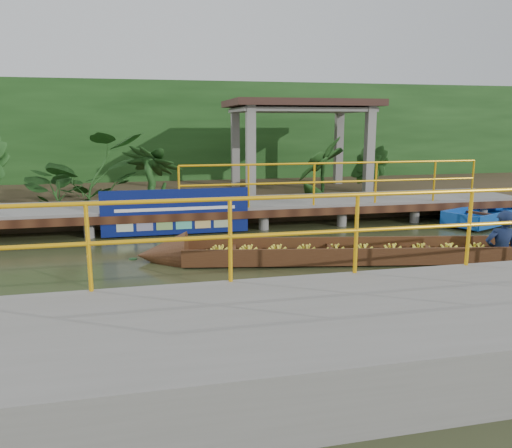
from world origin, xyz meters
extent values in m
plane|color=#2C3319|center=(0.00, 0.00, 0.00)|extent=(80.00, 80.00, 0.00)
cube|color=#362C1B|center=(0.00, 7.50, 0.23)|extent=(30.00, 8.00, 0.45)
cube|color=slate|center=(0.00, 3.50, 0.50)|extent=(16.00, 2.00, 0.15)
cube|color=black|center=(0.00, 2.50, 0.42)|extent=(16.00, 0.12, 0.18)
cylinder|color=#ECA50C|center=(2.75, 2.55, 1.57)|extent=(7.50, 0.05, 0.05)
cylinder|color=#ECA50C|center=(2.75, 2.55, 1.12)|extent=(7.50, 0.05, 0.05)
cylinder|color=#ECA50C|center=(2.75, 2.55, 1.07)|extent=(0.05, 0.05, 1.00)
cylinder|color=slate|center=(-4.00, 2.70, 0.22)|extent=(0.24, 0.24, 0.55)
cylinder|color=slate|center=(-4.00, 4.30, 0.22)|extent=(0.24, 0.24, 0.55)
cylinder|color=slate|center=(-2.00, 2.70, 0.22)|extent=(0.24, 0.24, 0.55)
cylinder|color=slate|center=(-2.00, 4.30, 0.22)|extent=(0.24, 0.24, 0.55)
cylinder|color=slate|center=(0.00, 2.70, 0.22)|extent=(0.24, 0.24, 0.55)
cylinder|color=slate|center=(0.00, 4.30, 0.22)|extent=(0.24, 0.24, 0.55)
cylinder|color=slate|center=(2.00, 2.70, 0.22)|extent=(0.24, 0.24, 0.55)
cylinder|color=slate|center=(2.00, 4.30, 0.22)|extent=(0.24, 0.24, 0.55)
cylinder|color=slate|center=(4.00, 2.70, 0.22)|extent=(0.24, 0.24, 0.55)
cylinder|color=slate|center=(4.00, 4.30, 0.22)|extent=(0.24, 0.24, 0.55)
cylinder|color=slate|center=(6.00, 2.70, 0.22)|extent=(0.24, 0.24, 0.55)
cylinder|color=slate|center=(6.00, 4.30, 0.22)|extent=(0.24, 0.24, 0.55)
cylinder|color=slate|center=(0.00, 2.70, 0.22)|extent=(0.24, 0.24, 0.55)
cube|color=slate|center=(1.00, -4.20, 0.30)|extent=(18.00, 2.40, 0.70)
cylinder|color=#ECA50C|center=(1.00, -3.05, 1.65)|extent=(10.00, 0.05, 0.05)
cylinder|color=#ECA50C|center=(1.00, -3.05, 1.20)|extent=(10.00, 0.05, 0.05)
cylinder|color=#ECA50C|center=(1.00, -3.05, 1.15)|extent=(0.05, 0.05, 1.00)
cube|color=slate|center=(1.20, 5.10, 1.60)|extent=(0.25, 0.25, 2.80)
cube|color=slate|center=(4.80, 5.10, 1.60)|extent=(0.25, 0.25, 2.80)
cube|color=slate|center=(1.20, 7.50, 1.60)|extent=(0.25, 0.25, 2.80)
cube|color=slate|center=(4.80, 7.50, 1.60)|extent=(0.25, 0.25, 2.80)
cube|color=slate|center=(3.00, 6.30, 2.90)|extent=(4.00, 2.60, 0.12)
cube|color=#37211B|center=(3.00, 6.30, 3.10)|extent=(4.40, 3.00, 0.20)
cube|color=#173A12|center=(0.00, 10.00, 2.00)|extent=(30.00, 0.80, 4.00)
cube|color=#3D2010|center=(2.50, -0.42, 0.05)|extent=(7.37, 2.25, 0.05)
cube|color=#3D2010|center=(2.58, 0.03, 0.18)|extent=(7.21, 1.40, 0.31)
cube|color=#3D2010|center=(2.42, -0.87, 0.18)|extent=(7.21, 1.40, 0.31)
cone|color=#3D2010|center=(-1.51, 0.33, 0.13)|extent=(1.06, 1.03, 0.88)
imported|color=#101B3C|center=(4.75, -0.84, 0.93)|extent=(0.69, 0.53, 1.69)
cube|color=#0D3F98|center=(7.00, 2.23, 0.11)|extent=(3.34, 2.17, 0.11)
cube|color=#0D3F98|center=(6.81, 2.67, 0.24)|extent=(2.98, 1.34, 0.32)
cube|color=#0D3F98|center=(5.52, 1.59, 0.24)|extent=(0.44, 0.91, 0.32)
cube|color=black|center=(6.51, 2.01, 0.28)|extent=(0.48, 0.93, 0.05)
cube|color=navy|center=(-1.09, 2.48, 0.55)|extent=(3.30, 0.03, 1.03)
cube|color=white|center=(-1.09, 2.46, 0.82)|extent=(2.68, 0.01, 0.07)
cube|color=white|center=(-1.09, 2.46, 0.62)|extent=(2.68, 0.01, 0.07)
imported|color=#173A12|center=(-3.50, 5.30, 1.30)|extent=(1.36, 1.36, 1.70)
imported|color=#173A12|center=(-1.50, 5.30, 1.30)|extent=(1.36, 1.36, 1.70)
imported|color=#173A12|center=(3.50, 5.30, 1.30)|extent=(1.36, 1.36, 1.70)
imported|color=#173A12|center=(5.00, 5.30, 1.30)|extent=(1.36, 1.36, 1.70)
camera|label=1|loc=(-1.76, -8.71, 2.52)|focal=35.00mm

